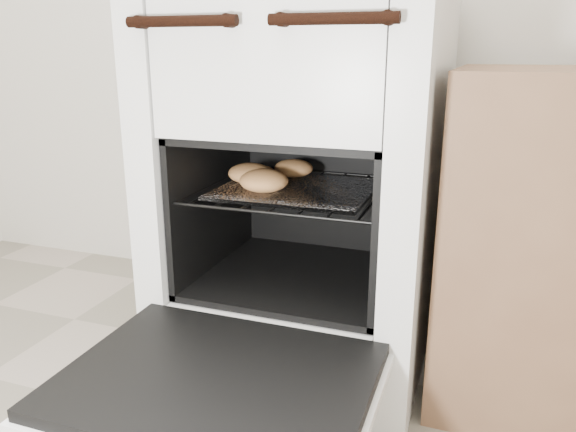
{
  "coord_description": "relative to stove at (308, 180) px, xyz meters",
  "views": [
    {
      "loc": [
        0.53,
        -0.26,
        0.83
      ],
      "look_at": [
        0.09,
        0.97,
        0.44
      ],
      "focal_mm": 35.0,
      "sensor_mm": 36.0,
      "label": 1
    }
  ],
  "objects": [
    {
      "name": "foil_sheet",
      "position": [
        -0.0,
        -0.1,
        -0.0
      ],
      "size": [
        0.38,
        0.33,
        0.01
      ],
      "primitive_type": "cube",
      "color": "white",
      "rests_on": "oven_rack"
    },
    {
      "name": "oven_rack",
      "position": [
        -0.0,
        -0.07,
        -0.01
      ],
      "size": [
        0.48,
        0.46,
        0.01
      ],
      "color": "black",
      "rests_on": "stove"
    },
    {
      "name": "stove",
      "position": [
        0.0,
        0.0,
        0.0
      ],
      "size": [
        0.66,
        0.74,
        1.02
      ],
      "color": "silver",
      "rests_on": "ground"
    },
    {
      "name": "baked_rolls",
      "position": [
        -0.09,
        -0.09,
        0.03
      ],
      "size": [
        0.22,
        0.33,
        0.05
      ],
      "color": "#B88149",
      "rests_on": "foil_sheet"
    },
    {
      "name": "oven_door",
      "position": [
        -0.0,
        -0.56,
        -0.28
      ],
      "size": [
        0.6,
        0.46,
        0.04
      ],
      "color": "black",
      "rests_on": "stove"
    }
  ]
}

